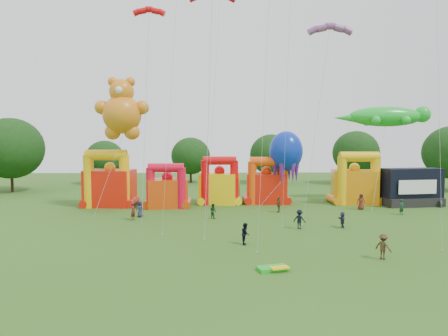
{
  "coord_description": "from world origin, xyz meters",
  "views": [
    {
      "loc": [
        -3.36,
        -23.56,
        8.45
      ],
      "look_at": [
        -2.32,
        18.0,
        5.54
      ],
      "focal_mm": 32.0,
      "sensor_mm": 36.0,
      "label": 1
    }
  ],
  "objects_px": {
    "teddy_bear_kite": "(117,136)",
    "octopus_kite": "(279,173)",
    "bouncy_castle_2": "(220,186)",
    "stage_trailer": "(412,188)",
    "spectator_4": "(279,205)",
    "bouncy_castle_0": "(110,185)",
    "spectator_0": "(140,209)",
    "gecko_kite": "(381,154)"
  },
  "relations": [
    {
      "from": "teddy_bear_kite",
      "to": "octopus_kite",
      "type": "bearing_deg",
      "value": 6.88
    },
    {
      "from": "bouncy_castle_2",
      "to": "stage_trailer",
      "type": "distance_m",
      "value": 24.86
    },
    {
      "from": "bouncy_castle_2",
      "to": "spectator_4",
      "type": "bearing_deg",
      "value": -44.05
    },
    {
      "from": "bouncy_castle_0",
      "to": "stage_trailer",
      "type": "bearing_deg",
      "value": -1.21
    },
    {
      "from": "bouncy_castle_0",
      "to": "spectator_0",
      "type": "xyz_separation_m",
      "value": [
        5.26,
        -7.62,
        -1.84
      ]
    },
    {
      "from": "octopus_kite",
      "to": "spectator_0",
      "type": "relative_size",
      "value": 5.38
    },
    {
      "from": "teddy_bear_kite",
      "to": "spectator_4",
      "type": "height_order",
      "value": "teddy_bear_kite"
    },
    {
      "from": "bouncy_castle_0",
      "to": "bouncy_castle_2",
      "type": "xyz_separation_m",
      "value": [
        14.12,
        1.54,
        -0.33
      ]
    },
    {
      "from": "gecko_kite",
      "to": "spectator_4",
      "type": "bearing_deg",
      "value": -159.02
    },
    {
      "from": "stage_trailer",
      "to": "teddy_bear_kite",
      "type": "height_order",
      "value": "teddy_bear_kite"
    },
    {
      "from": "stage_trailer",
      "to": "gecko_kite",
      "type": "distance_m",
      "value": 5.78
    },
    {
      "from": "gecko_kite",
      "to": "teddy_bear_kite",
      "type": "bearing_deg",
      "value": -174.17
    },
    {
      "from": "octopus_kite",
      "to": "spectator_0",
      "type": "bearing_deg",
      "value": -156.91
    },
    {
      "from": "bouncy_castle_0",
      "to": "teddy_bear_kite",
      "type": "relative_size",
      "value": 0.45
    },
    {
      "from": "teddy_bear_kite",
      "to": "gecko_kite",
      "type": "bearing_deg",
      "value": 5.83
    },
    {
      "from": "bouncy_castle_2",
      "to": "spectator_4",
      "type": "height_order",
      "value": "bouncy_castle_2"
    },
    {
      "from": "teddy_bear_kite",
      "to": "spectator_0",
      "type": "height_order",
      "value": "teddy_bear_kite"
    },
    {
      "from": "spectator_0",
      "to": "octopus_kite",
      "type": "bearing_deg",
      "value": 39.26
    },
    {
      "from": "gecko_kite",
      "to": "spectator_4",
      "type": "xyz_separation_m",
      "value": [
        -14.21,
        -5.45,
        -5.72
      ]
    },
    {
      "from": "gecko_kite",
      "to": "octopus_kite",
      "type": "xyz_separation_m",
      "value": [
        -13.53,
        -1.02,
        -2.42
      ]
    },
    {
      "from": "octopus_kite",
      "to": "spectator_4",
      "type": "bearing_deg",
      "value": -98.62
    },
    {
      "from": "gecko_kite",
      "to": "spectator_4",
      "type": "distance_m",
      "value": 16.25
    },
    {
      "from": "bouncy_castle_2",
      "to": "teddy_bear_kite",
      "type": "distance_m",
      "value": 14.69
    },
    {
      "from": "bouncy_castle_0",
      "to": "bouncy_castle_2",
      "type": "distance_m",
      "value": 14.21
    },
    {
      "from": "spectator_4",
      "to": "octopus_kite",
      "type": "bearing_deg",
      "value": -162.07
    },
    {
      "from": "spectator_4",
      "to": "bouncy_castle_2",
      "type": "bearing_deg",
      "value": -107.5
    },
    {
      "from": "stage_trailer",
      "to": "bouncy_castle_2",
      "type": "bearing_deg",
      "value": 174.54
    },
    {
      "from": "bouncy_castle_0",
      "to": "spectator_0",
      "type": "height_order",
      "value": "bouncy_castle_0"
    },
    {
      "from": "bouncy_castle_2",
      "to": "gecko_kite",
      "type": "height_order",
      "value": "gecko_kite"
    },
    {
      "from": "octopus_kite",
      "to": "spectator_0",
      "type": "distance_m",
      "value": 18.11
    },
    {
      "from": "gecko_kite",
      "to": "spectator_4",
      "type": "relative_size",
      "value": 7.43
    },
    {
      "from": "octopus_kite",
      "to": "spectator_4",
      "type": "xyz_separation_m",
      "value": [
        -0.67,
        -4.43,
        -3.3
      ]
    },
    {
      "from": "spectator_0",
      "to": "spectator_4",
      "type": "xyz_separation_m",
      "value": [
        15.7,
        2.55,
        0.01
      ]
    },
    {
      "from": "stage_trailer",
      "to": "spectator_0",
      "type": "distance_m",
      "value": 34.32
    },
    {
      "from": "teddy_bear_kite",
      "to": "gecko_kite",
      "type": "relative_size",
      "value": 1.19
    },
    {
      "from": "teddy_bear_kite",
      "to": "spectator_4",
      "type": "bearing_deg",
      "value": -6.05
    },
    {
      "from": "bouncy_castle_0",
      "to": "teddy_bear_kite",
      "type": "height_order",
      "value": "teddy_bear_kite"
    },
    {
      "from": "stage_trailer",
      "to": "gecko_kite",
      "type": "relative_size",
      "value": 0.57
    },
    {
      "from": "teddy_bear_kite",
      "to": "stage_trailer",
      "type": "bearing_deg",
      "value": 3.41
    },
    {
      "from": "bouncy_castle_0",
      "to": "stage_trailer",
      "type": "height_order",
      "value": "bouncy_castle_0"
    },
    {
      "from": "octopus_kite",
      "to": "spectator_4",
      "type": "height_order",
      "value": "octopus_kite"
    },
    {
      "from": "spectator_4",
      "to": "bouncy_castle_0",
      "type": "bearing_deg",
      "value": -77.05
    }
  ]
}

